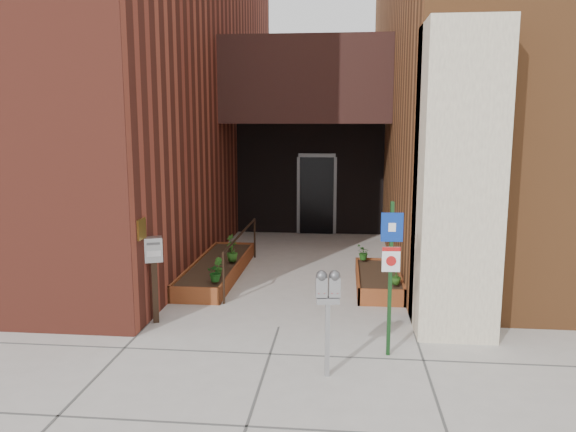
# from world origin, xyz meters

# --- Properties ---
(ground) EXTENTS (80.00, 80.00, 0.00)m
(ground) POSITION_xyz_m (0.00, 0.00, 0.00)
(ground) COLOR #9E9991
(ground) RESTS_ON ground
(architecture) EXTENTS (20.00, 14.60, 10.00)m
(architecture) POSITION_xyz_m (-0.18, 6.89, 4.98)
(architecture) COLOR maroon
(architecture) RESTS_ON ground
(planter_left) EXTENTS (0.90, 3.60, 0.30)m
(planter_left) POSITION_xyz_m (-1.55, 2.70, 0.13)
(planter_left) COLOR brown
(planter_left) RESTS_ON ground
(planter_right) EXTENTS (0.80, 2.20, 0.30)m
(planter_right) POSITION_xyz_m (1.60, 2.20, 0.13)
(planter_right) COLOR brown
(planter_right) RESTS_ON ground
(handrail) EXTENTS (0.04, 3.34, 0.90)m
(handrail) POSITION_xyz_m (-1.05, 2.65, 0.75)
(handrail) COLOR black
(handrail) RESTS_ON ground
(parking_meter) EXTENTS (0.30, 0.16, 1.32)m
(parking_meter) POSITION_xyz_m (0.77, -1.56, 1.02)
(parking_meter) COLOR #939396
(parking_meter) RESTS_ON ground
(sign_post) EXTENTS (0.28, 0.07, 2.05)m
(sign_post) POSITION_xyz_m (1.56, -0.87, 1.26)
(sign_post) COLOR #143917
(sign_post) RESTS_ON ground
(payment_dropbox) EXTENTS (0.32, 0.28, 1.33)m
(payment_dropbox) POSITION_xyz_m (-1.90, 0.02, 0.96)
(payment_dropbox) COLOR black
(payment_dropbox) RESTS_ON ground
(shrub_left_a) EXTENTS (0.38, 0.38, 0.34)m
(shrub_left_a) POSITION_xyz_m (-1.25, 1.30, 0.47)
(shrub_left_a) COLOR #185016
(shrub_left_a) RESTS_ON planter_left
(shrub_left_b) EXTENTS (0.25, 0.25, 0.33)m
(shrub_left_b) POSITION_xyz_m (-1.30, 1.66, 0.47)
(shrub_left_b) COLOR #29631C
(shrub_left_b) RESTS_ON planter_left
(shrub_left_c) EXTENTS (0.32, 0.32, 0.41)m
(shrub_left_c) POSITION_xyz_m (-1.25, 2.73, 0.51)
(shrub_left_c) COLOR #275C1A
(shrub_left_c) RESTS_ON planter_left
(shrub_left_d) EXTENTS (0.26, 0.26, 0.35)m
(shrub_left_d) POSITION_xyz_m (-1.48, 3.70, 0.47)
(shrub_left_d) COLOR #285919
(shrub_left_d) RESTS_ON planter_left
(shrub_right_a) EXTENTS (0.20, 0.20, 0.30)m
(shrub_right_a) POSITION_xyz_m (1.85, 1.43, 0.45)
(shrub_right_a) COLOR #265317
(shrub_right_a) RESTS_ON planter_right
(shrub_right_b) EXTENTS (0.27, 0.27, 0.38)m
(shrub_right_b) POSITION_xyz_m (1.85, 2.52, 0.49)
(shrub_right_b) COLOR #215919
(shrub_right_b) RESTS_ON planter_right
(shrub_right_c) EXTENTS (0.35, 0.35, 0.30)m
(shrub_right_c) POSITION_xyz_m (1.35, 3.10, 0.45)
(shrub_right_c) COLOR #1F5518
(shrub_right_c) RESTS_ON planter_right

